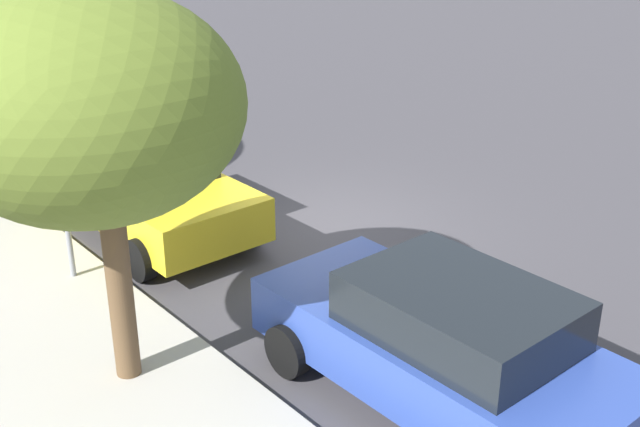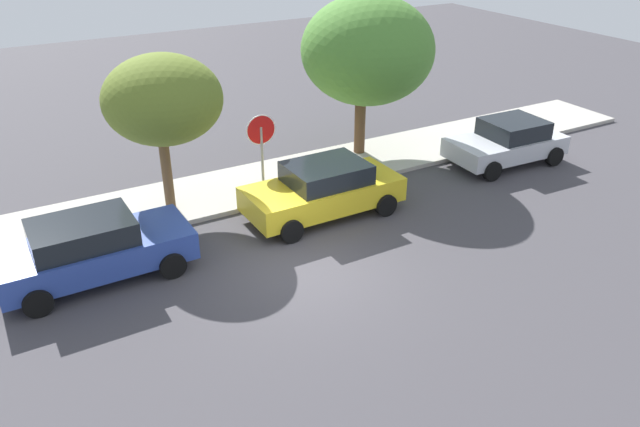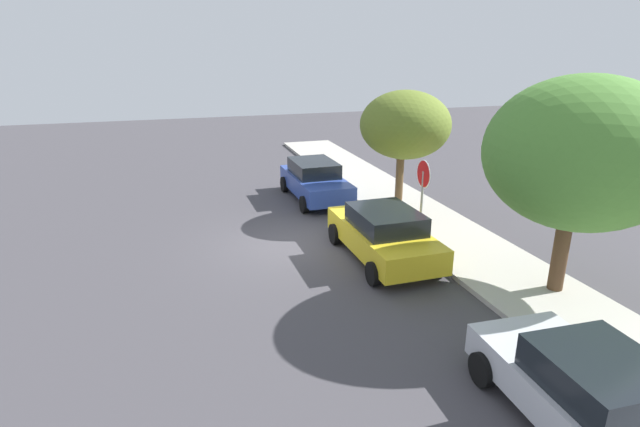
{
  "view_description": "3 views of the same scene",
  "coord_description": "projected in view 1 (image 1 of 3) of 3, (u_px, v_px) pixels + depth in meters",
  "views": [
    {
      "loc": [
        -9.16,
        7.84,
        5.47
      ],
      "look_at": [
        -0.71,
        0.79,
        0.72
      ],
      "focal_mm": 45.0,
      "sensor_mm": 36.0,
      "label": 1
    },
    {
      "loc": [
        -5.94,
        -11.35,
        8.15
      ],
      "look_at": [
        1.04,
        0.98,
        0.83
      ],
      "focal_mm": 35.0,
      "sensor_mm": 36.0,
      "label": 2
    },
    {
      "loc": [
        14.19,
        -3.41,
        5.94
      ],
      "look_at": [
        0.02,
        0.97,
        0.91
      ],
      "focal_mm": 28.0,
      "sensor_mm": 36.0,
      "label": 3
    }
  ],
  "objects": [
    {
      "name": "parked_car_blue",
      "position": [
        444.0,
        343.0,
        8.6
      ],
      "size": [
        4.42,
        2.1,
        1.54
      ],
      "color": "#2D479E",
      "rests_on": "ground_plane"
    },
    {
      "name": "sidewalk_curb",
      "position": [
        33.0,
        326.0,
        10.27
      ],
      "size": [
        32.0,
        2.9,
        0.14
      ],
      "primitive_type": "cube",
      "color": "#B2ADA3",
      "rests_on": "ground_plane"
    },
    {
      "name": "parked_car_yellow",
      "position": [
        144.0,
        185.0,
        12.92
      ],
      "size": [
        4.44,
        2.15,
        1.52
      ],
      "color": "yellow",
      "rests_on": "ground_plane"
    },
    {
      "name": "stop_sign",
      "position": [
        59.0,
        165.0,
        10.74
      ],
      "size": [
        0.88,
        0.08,
        2.61
      ],
      "color": "gray",
      "rests_on": "ground_plane"
    },
    {
      "name": "ground_plane",
      "position": [
        329.0,
        228.0,
        13.24
      ],
      "size": [
        60.0,
        60.0,
        0.0
      ],
      "primitive_type": "plane",
      "color": "#423F44"
    },
    {
      "name": "street_tree_near_corner",
      "position": [
        90.0,
        107.0,
        8.05
      ],
      "size": [
        3.18,
        3.18,
        4.48
      ],
      "color": "brown",
      "rests_on": "ground_plane"
    }
  ]
}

